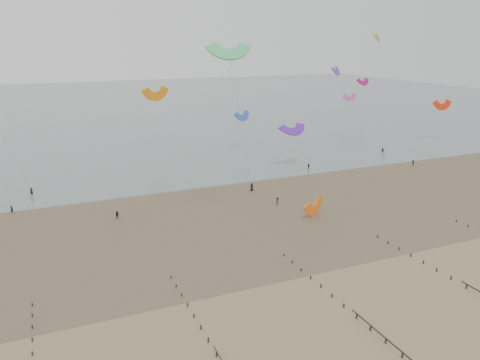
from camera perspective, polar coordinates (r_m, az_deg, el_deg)
name	(u,v)px	position (r m, az deg, el deg)	size (l,w,h in m)	color
ground	(301,299)	(62.98, 7.41, -14.22)	(500.00, 500.00, 0.00)	brown
sea_and_shore	(191,216)	(90.04, -6.01, -4.33)	(500.00, 665.00, 0.03)	#475654
kitesurfer_lead	(12,209)	(100.85, -26.07, -3.22)	(0.56, 0.37, 1.53)	black
kitesurfers	(285,177)	(111.73, 5.49, 0.34)	(96.68, 28.98, 1.87)	black
grounded_kite	(314,215)	(91.06, 9.00, -4.21)	(5.88, 3.08, 4.48)	orange
kites_airborne	(68,93)	(136.85, -20.26, 9.96)	(227.31, 120.73, 36.38)	#158E37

